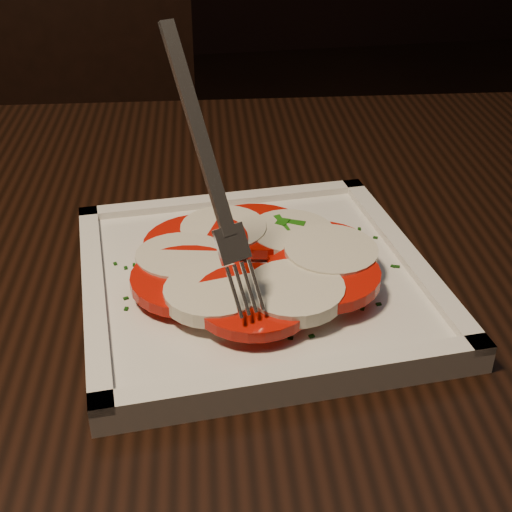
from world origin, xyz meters
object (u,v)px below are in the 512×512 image
(plate, at_px, (256,282))
(fork, at_px, (200,162))
(table, at_px, (148,374))
(chair, at_px, (94,140))

(plate, relative_size, fork, 1.55)
(plate, xyz_separation_m, fork, (-0.04, -0.03, 0.11))
(table, distance_m, chair, 0.84)
(table, height_order, chair, chair)
(table, relative_size, plate, 5.14)
(chair, distance_m, fork, 0.96)
(table, xyz_separation_m, chair, (-0.07, 0.83, -0.12))
(chair, xyz_separation_m, fork, (0.12, -0.90, 0.33))
(table, height_order, fork, fork)
(fork, bearing_deg, table, 101.64)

